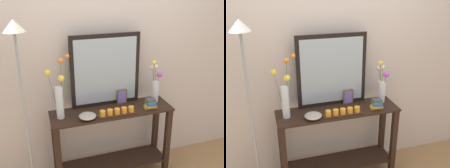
{
  "view_description": "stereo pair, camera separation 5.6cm",
  "coord_description": "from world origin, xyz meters",
  "views": [
    {
      "loc": [
        -0.76,
        -2.32,
        2.12
      ],
      "look_at": [
        0.0,
        0.0,
        1.14
      ],
      "focal_mm": 42.93,
      "sensor_mm": 36.0,
      "label": 1
    },
    {
      "loc": [
        -0.71,
        -2.34,
        2.12
      ],
      "look_at": [
        0.0,
        0.0,
        1.14
      ],
      "focal_mm": 42.93,
      "sensor_mm": 36.0,
      "label": 2
    }
  ],
  "objects": [
    {
      "name": "wall_back",
      "position": [
        0.0,
        0.3,
        1.35
      ],
      "size": [
        6.4,
        0.08,
        2.7
      ],
      "primitive_type": "cube",
      "color": "beige",
      "rests_on": "ground"
    },
    {
      "name": "console_table",
      "position": [
        0.0,
        0.0,
        0.51
      ],
      "size": [
        1.25,
        0.36,
        0.85
      ],
      "color": "black",
      "rests_on": "ground"
    },
    {
      "name": "mirror_leaning",
      "position": [
        -0.02,
        0.15,
        1.23
      ],
      "size": [
        0.73,
        0.03,
        0.76
      ],
      "color": "black",
      "rests_on": "console_table"
    },
    {
      "name": "tall_vase_left",
      "position": [
        -0.52,
        0.01,
        1.09
      ],
      "size": [
        0.24,
        0.17,
        0.6
      ],
      "color": "silver",
      "rests_on": "console_table"
    },
    {
      "name": "vase_right",
      "position": [
        0.51,
        0.06,
        1.05
      ],
      "size": [
        0.09,
        0.17,
        0.46
      ],
      "color": "silver",
      "rests_on": "console_table"
    },
    {
      "name": "candle_tray",
      "position": [
        0.02,
        -0.11,
        0.88
      ],
      "size": [
        0.39,
        0.09,
        0.07
      ],
      "color": "#382316",
      "rests_on": "console_table"
    },
    {
      "name": "picture_frame_small",
      "position": [
        0.15,
        0.11,
        0.93
      ],
      "size": [
        0.11,
        0.01,
        0.16
      ],
      "color": "brown",
      "rests_on": "console_table"
    },
    {
      "name": "decorative_bowl",
      "position": [
        -0.28,
        -0.09,
        0.88
      ],
      "size": [
        0.17,
        0.17,
        0.05
      ],
      "color": "#9E9389",
      "rests_on": "console_table"
    },
    {
      "name": "book_stack",
      "position": [
        0.39,
        -0.09,
        0.9
      ],
      "size": [
        0.13,
        0.1,
        0.1
      ],
      "color": "orange",
      "rests_on": "console_table"
    },
    {
      "name": "floor_lamp",
      "position": [
        -0.84,
        -0.06,
        1.22
      ],
      "size": [
        0.24,
        0.24,
        1.81
      ],
      "color": "#9E9EA3",
      "rests_on": "ground"
    }
  ]
}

